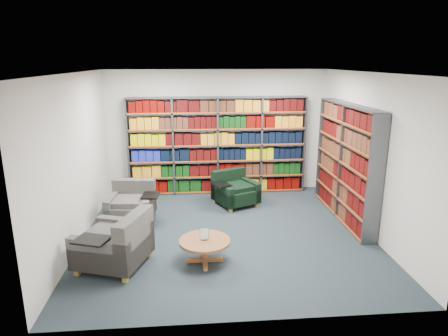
{
  "coord_description": "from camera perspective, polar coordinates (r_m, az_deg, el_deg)",
  "views": [
    {
      "loc": [
        -0.62,
        -6.55,
        3.0
      ],
      "look_at": [
        0.0,
        0.6,
        1.05
      ],
      "focal_mm": 32.0,
      "sensor_mm": 36.0,
      "label": 1
    }
  ],
  "objects": [
    {
      "name": "room_shell",
      "position": [
        6.78,
        0.44,
        1.53
      ],
      "size": [
        5.02,
        5.02,
        2.82
      ],
      "color": "black",
      "rests_on": "ground"
    },
    {
      "name": "chair_teal_left",
      "position": [
        7.89,
        -12.98,
        -5.2
      ],
      "size": [
        1.01,
        0.9,
        0.75
      ],
      "color": "black",
      "rests_on": "ground"
    },
    {
      "name": "chair_green_right",
      "position": [
        8.56,
        1.4,
        -3.28
      ],
      "size": [
        1.06,
        1.04,
        0.72
      ],
      "color": "black",
      "rests_on": "ground"
    },
    {
      "name": "chair_teal_front",
      "position": [
        6.23,
        -14.86,
        -10.64
      ],
      "size": [
        1.18,
        1.23,
        0.85
      ],
      "color": "black",
      "rests_on": "ground"
    },
    {
      "name": "bookshelf_right",
      "position": [
        7.97,
        17.02,
        0.71
      ],
      "size": [
        0.28,
        2.5,
        2.2
      ],
      "color": "#47494F",
      "rests_on": "ground"
    },
    {
      "name": "coffee_table",
      "position": [
        6.17,
        -2.79,
        -10.86
      ],
      "size": [
        0.78,
        0.78,
        0.55
      ],
      "color": "brown",
      "rests_on": "ground"
    },
    {
      "name": "bookshelf_back",
      "position": [
        9.12,
        -0.94,
        3.15
      ],
      "size": [
        4.0,
        0.28,
        2.2
      ],
      "color": "#47494F",
      "rests_on": "ground"
    }
  ]
}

